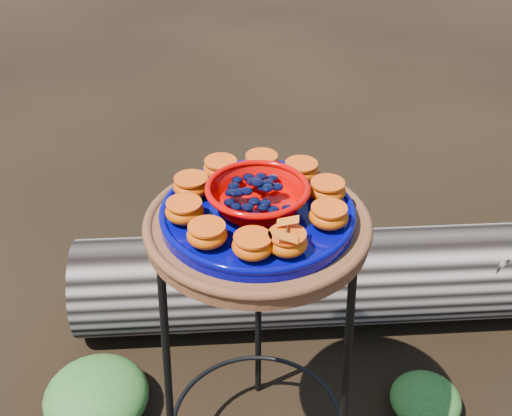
{
  "coord_description": "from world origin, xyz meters",
  "views": [
    {
      "loc": [
        0.01,
        -0.96,
        1.42
      ],
      "look_at": [
        -0.0,
        0.0,
        0.76
      ],
      "focal_mm": 45.0,
      "sensor_mm": 36.0,
      "label": 1
    }
  ],
  "objects_px": {
    "terracotta_saucer": "(257,227)",
    "driftwood_log": "(337,277)",
    "cobalt_plate": "(258,215)",
    "plant_stand": "(257,363)",
    "red_bowl": "(258,198)"
  },
  "relations": [
    {
      "from": "driftwood_log",
      "to": "red_bowl",
      "type": "bearing_deg",
      "value": -114.22
    },
    {
      "from": "terracotta_saucer",
      "to": "red_bowl",
      "type": "relative_size",
      "value": 2.33
    },
    {
      "from": "driftwood_log",
      "to": "terracotta_saucer",
      "type": "bearing_deg",
      "value": -114.22
    },
    {
      "from": "terracotta_saucer",
      "to": "red_bowl",
      "type": "distance_m",
      "value": 0.07
    },
    {
      "from": "plant_stand",
      "to": "terracotta_saucer",
      "type": "xyz_separation_m",
      "value": [
        0.0,
        0.0,
        0.37
      ]
    },
    {
      "from": "terracotta_saucer",
      "to": "cobalt_plate",
      "type": "xyz_separation_m",
      "value": [
        0.0,
        0.0,
        0.03
      ]
    },
    {
      "from": "red_bowl",
      "to": "driftwood_log",
      "type": "xyz_separation_m",
      "value": [
        0.24,
        0.53,
        -0.64
      ]
    },
    {
      "from": "terracotta_saucer",
      "to": "driftwood_log",
      "type": "distance_m",
      "value": 0.81
    },
    {
      "from": "plant_stand",
      "to": "cobalt_plate",
      "type": "bearing_deg",
      "value": 0.0
    },
    {
      "from": "plant_stand",
      "to": "terracotta_saucer",
      "type": "bearing_deg",
      "value": 0.0
    },
    {
      "from": "plant_stand",
      "to": "driftwood_log",
      "type": "relative_size",
      "value": 0.45
    },
    {
      "from": "terracotta_saucer",
      "to": "driftwood_log",
      "type": "height_order",
      "value": "terracotta_saucer"
    },
    {
      "from": "plant_stand",
      "to": "terracotta_saucer",
      "type": "distance_m",
      "value": 0.37
    },
    {
      "from": "driftwood_log",
      "to": "cobalt_plate",
      "type": "bearing_deg",
      "value": -114.22
    },
    {
      "from": "plant_stand",
      "to": "cobalt_plate",
      "type": "distance_m",
      "value": 0.4
    }
  ]
}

